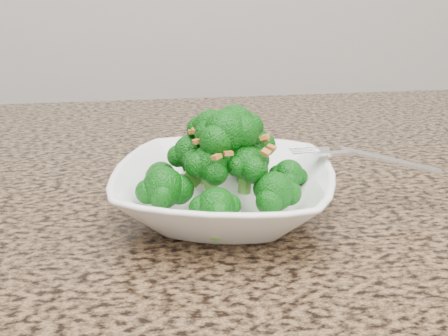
{
  "coord_description": "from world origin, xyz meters",
  "views": [
    {
      "loc": [
        -0.1,
        -0.17,
        1.13
      ],
      "look_at": [
        -0.03,
        0.32,
        0.95
      ],
      "focal_mm": 45.0,
      "sensor_mm": 36.0,
      "label": 1
    }
  ],
  "objects": [
    {
      "name": "broccoli_pile",
      "position": [
        -0.03,
        0.32,
        0.99
      ],
      "size": [
        0.18,
        0.18,
        0.07
      ],
      "primitive_type": null,
      "color": "#0A5D0C",
      "rests_on": "bowl"
    },
    {
      "name": "garlic_topping",
      "position": [
        -0.03,
        0.32,
        1.02
      ],
      "size": [
        0.11,
        0.11,
        0.01
      ],
      "primitive_type": null,
      "color": "#B26D2B",
      "rests_on": "broccoli_pile"
    },
    {
      "name": "granite_counter",
      "position": [
        0.0,
        0.3,
        0.89
      ],
      "size": [
        1.64,
        1.04,
        0.03
      ],
      "primitive_type": "cube",
      "color": "brown",
      "rests_on": "cabinet"
    },
    {
      "name": "bowl",
      "position": [
        -0.03,
        0.32,
        0.93
      ],
      "size": [
        0.25,
        0.25,
        0.05
      ],
      "primitive_type": "imported",
      "rotation": [
        0.0,
        0.0,
        -0.25
      ],
      "color": "white",
      "rests_on": "granite_counter"
    },
    {
      "name": "fork",
      "position": [
        0.09,
        0.33,
        0.96
      ],
      "size": [
        0.17,
        0.06,
        0.01
      ],
      "primitive_type": null,
      "rotation": [
        0.0,
        0.0,
        -0.24
      ],
      "color": "silver",
      "rests_on": "bowl"
    }
  ]
}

